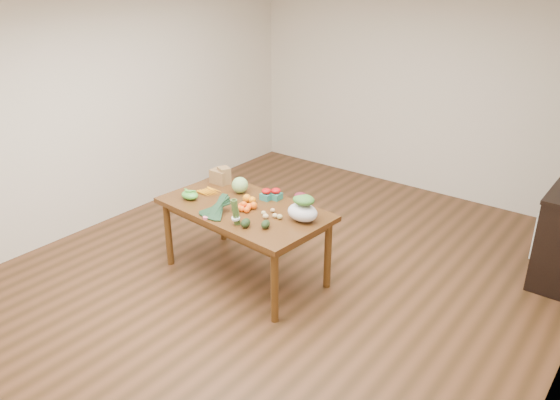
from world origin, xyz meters
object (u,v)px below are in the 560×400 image
Objects in this scene: cabbage at (240,185)px; paper_bag at (220,175)px; dining_table at (245,241)px; mandarin_cluster at (244,205)px; asparagus_bundle at (236,212)px; salad_bag at (303,209)px; kale_bunch at (213,207)px.

paper_bag is at bearing 168.38° from cabbage.
mandarin_cluster reaches higher than dining_table.
asparagus_bundle is (0.79, -0.64, 0.04)m from paper_bag.
paper_bag is 1.53× the size of cabbage.
cabbage is 0.57× the size of salad_bag.
kale_bunch is (-0.14, -0.26, 0.04)m from mandarin_cluster.
paper_bag is 0.87× the size of salad_bag.
paper_bag reaches higher than mandarin_cluster.
asparagus_bundle is (0.15, -0.28, 0.08)m from mandarin_cluster.
cabbage is at bearing 141.88° from dining_table.
salad_bag is at bearing 50.56° from asparagus_bundle.
salad_bag is (0.87, -0.14, 0.03)m from cabbage.
asparagus_bundle reaches higher than cabbage.
salad_bag is at bearing 14.78° from mandarin_cluster.
kale_bunch is 0.30m from asparagus_bundle.
asparagus_bundle is (0.20, -0.34, 0.50)m from dining_table.
dining_table is at bearing 124.97° from asparagus_bundle.
dining_table is 0.63m from asparagus_bundle.
dining_table is 0.43m from mandarin_cluster.
asparagus_bundle reaches higher than kale_bunch.
salad_bag is (0.61, 0.10, 0.49)m from dining_table.
asparagus_bundle reaches higher than paper_bag.
paper_bag reaches higher than cabbage.
cabbage is 0.42m from mandarin_cluster.
asparagus_bundle is at bearing -133.99° from salad_bag.
dining_table is 9.04× the size of mandarin_cluster.
dining_table is at bearing -171.16° from salad_bag.
paper_bag reaches higher than dining_table.
dining_table is at bearing 128.97° from mandarin_cluster.
paper_bag is 0.35m from cabbage.
mandarin_cluster is 0.30m from kale_bunch.
kale_bunch is 0.82m from salad_bag.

